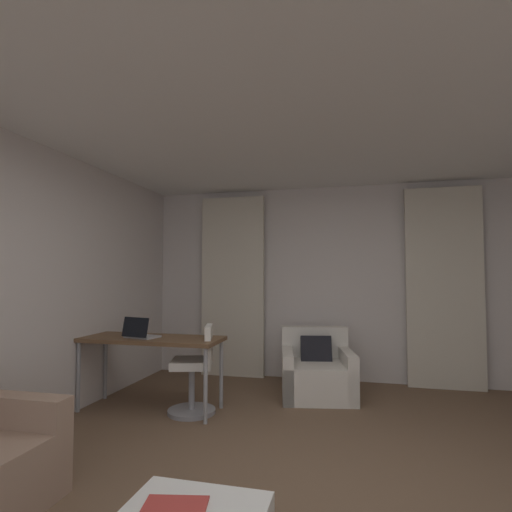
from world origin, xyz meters
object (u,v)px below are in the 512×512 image
object	(u,v)px
armchair	(317,373)
magazine_open	(174,509)
desk	(151,343)
laptop	(140,333)
desk_chair	(196,374)

from	to	relation	value
armchair	magazine_open	size ratio (longest dim) A/B	3.03
magazine_open	desk	bearing A→B (deg)	120.60
armchair	laptop	bearing A→B (deg)	-150.37
armchair	desk_chair	distance (m)	1.45
laptop	desk	bearing A→B (deg)	41.69
armchair	laptop	xyz separation A→B (m)	(-1.72, -0.98, 0.53)
desk	laptop	xyz separation A→B (m)	(-0.09, -0.08, 0.11)
laptop	armchair	bearing A→B (deg)	29.63
armchair	desk	xyz separation A→B (m)	(-1.63, -0.90, 0.42)
armchair	desk_chair	xyz separation A→B (m)	(-1.14, -0.88, 0.13)
desk	magazine_open	world-z (taller)	desk
desk	armchair	bearing A→B (deg)	28.89
armchair	desk_chair	size ratio (longest dim) A/B	1.08
desk	desk_chair	xyz separation A→B (m)	(0.49, 0.02, -0.29)
magazine_open	armchair	bearing A→B (deg)	83.76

